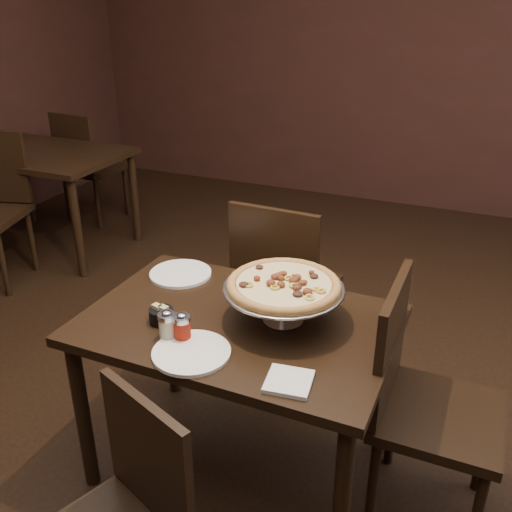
% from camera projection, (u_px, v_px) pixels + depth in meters
% --- Properties ---
extents(room, '(6.04, 7.04, 2.84)m').
position_uv_depth(room, '(240.00, 130.00, 1.84)').
color(room, black).
rests_on(room, ground).
extents(dining_table, '(1.14, 0.77, 0.71)m').
position_uv_depth(dining_table, '(239.00, 342.00, 2.14)').
color(dining_table, black).
rests_on(dining_table, ground).
extents(background_table, '(1.19, 0.79, 0.74)m').
position_uv_depth(background_table, '(43.00, 165.00, 4.17)').
color(background_table, black).
rests_on(background_table, ground).
extents(pizza_stand, '(0.44, 0.44, 0.18)m').
position_uv_depth(pizza_stand, '(284.00, 285.00, 2.03)').
color(pizza_stand, '#B5B6BD').
rests_on(pizza_stand, dining_table).
extents(parmesan_shaker, '(0.06, 0.06, 0.11)m').
position_uv_depth(parmesan_shaker, '(167.00, 326.00, 1.97)').
color(parmesan_shaker, beige).
rests_on(parmesan_shaker, dining_table).
extents(pepper_flake_shaker, '(0.06, 0.06, 0.11)m').
position_uv_depth(pepper_flake_shaker, '(182.00, 328.00, 1.96)').
color(pepper_flake_shaker, maroon).
rests_on(pepper_flake_shaker, dining_table).
extents(packet_caddy, '(0.09, 0.09, 0.07)m').
position_uv_depth(packet_caddy, '(161.00, 315.00, 2.07)').
color(packet_caddy, black).
rests_on(packet_caddy, dining_table).
extents(napkin_stack, '(0.16, 0.16, 0.01)m').
position_uv_depth(napkin_stack, '(289.00, 382.00, 1.76)').
color(napkin_stack, white).
rests_on(napkin_stack, dining_table).
extents(plate_left, '(0.26, 0.26, 0.01)m').
position_uv_depth(plate_left, '(181.00, 274.00, 2.43)').
color(plate_left, white).
rests_on(plate_left, dining_table).
extents(plate_near, '(0.26, 0.26, 0.01)m').
position_uv_depth(plate_near, '(191.00, 353.00, 1.90)').
color(plate_near, white).
rests_on(plate_near, dining_table).
extents(serving_spatula, '(0.17, 0.17, 0.02)m').
position_uv_depth(serving_spatula, '(257.00, 287.00, 2.03)').
color(serving_spatula, '#B5B6BD').
rests_on(serving_spatula, pizza_stand).
extents(chair_far, '(0.46, 0.46, 0.94)m').
position_uv_depth(chair_far, '(283.00, 283.00, 2.79)').
color(chair_far, black).
rests_on(chair_far, ground).
extents(chair_side, '(0.44, 0.44, 0.93)m').
position_uv_depth(chair_side, '(420.00, 396.00, 2.02)').
color(chair_side, black).
rests_on(chair_side, ground).
extents(bg_chair_far, '(0.48, 0.48, 0.92)m').
position_uv_depth(bg_chair_far, '(87.00, 163.00, 4.72)').
color(bg_chair_far, black).
rests_on(bg_chair_far, ground).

